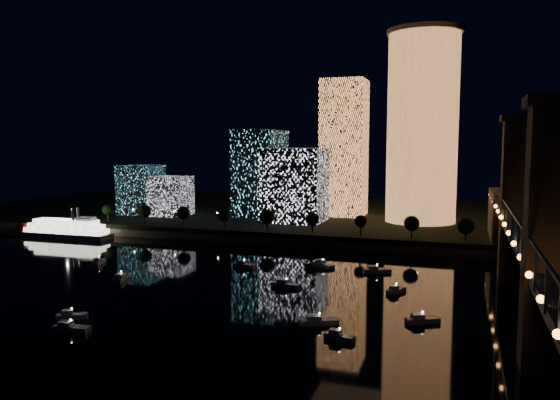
% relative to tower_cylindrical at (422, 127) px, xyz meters
% --- Properties ---
extents(ground, '(520.00, 520.00, 0.00)m').
position_rel_tower_cylindrical_xyz_m(ground, '(-29.70, -133.63, -49.08)').
color(ground, black).
rests_on(ground, ground).
extents(far_bank, '(420.00, 160.00, 5.00)m').
position_rel_tower_cylindrical_xyz_m(far_bank, '(-29.70, 26.37, -46.58)').
color(far_bank, black).
rests_on(far_bank, ground).
extents(seawall, '(420.00, 6.00, 3.00)m').
position_rel_tower_cylindrical_xyz_m(seawall, '(-29.70, -51.63, -47.58)').
color(seawall, '#6B5E4C').
rests_on(seawall, ground).
extents(tower_cylindrical, '(34.00, 34.00, 87.92)m').
position_rel_tower_cylindrical_xyz_m(tower_cylindrical, '(0.00, 0.00, 0.00)').
color(tower_cylindrical, '#FF9851').
rests_on(tower_cylindrical, far_bank).
extents(tower_rectangular, '(21.45, 21.45, 68.26)m').
position_rel_tower_cylindrical_xyz_m(tower_rectangular, '(-39.00, 11.63, -9.95)').
color(tower_rectangular, '#FF9851').
rests_on(tower_rectangular, far_bank).
extents(midrise_blocks, '(106.87, 43.27, 43.33)m').
position_rel_tower_cylindrical_xyz_m(midrise_blocks, '(-84.90, -10.21, -26.51)').
color(midrise_blocks, white).
rests_on(midrise_blocks, far_bank).
extents(truss_bridge, '(13.00, 266.00, 50.00)m').
position_rel_tower_cylindrical_xyz_m(truss_bridge, '(35.30, -129.91, -32.84)').
color(truss_bridge, navy).
rests_on(truss_bridge, ground).
extents(riverboat, '(45.66, 10.52, 13.70)m').
position_rel_tower_cylindrical_xyz_m(riverboat, '(-149.69, -64.98, -45.57)').
color(riverboat, silver).
rests_on(riverboat, ground).
extents(motorboats, '(116.97, 85.70, 2.78)m').
position_rel_tower_cylindrical_xyz_m(motorboats, '(-34.37, -120.75, -48.27)').
color(motorboats, silver).
rests_on(motorboats, ground).
extents(esplanade_trees, '(165.83, 6.52, 8.76)m').
position_rel_tower_cylindrical_xyz_m(esplanade_trees, '(-55.65, -45.63, -38.62)').
color(esplanade_trees, black).
rests_on(esplanade_trees, far_bank).
extents(street_lamps, '(132.70, 0.70, 5.65)m').
position_rel_tower_cylindrical_xyz_m(street_lamps, '(-63.70, -39.63, -40.06)').
color(street_lamps, black).
rests_on(street_lamps, far_bank).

